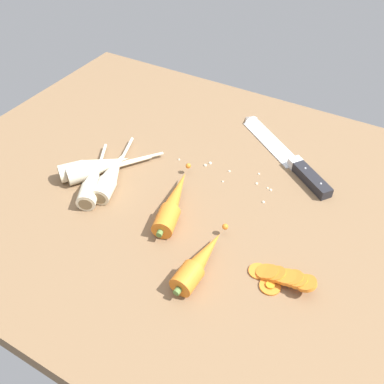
% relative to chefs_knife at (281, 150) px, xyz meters
% --- Properties ---
extents(ground_plane, '(1.20, 0.90, 0.04)m').
position_rel_chefs_knife_xyz_m(ground_plane, '(-0.11, -0.22, -0.03)').
color(ground_plane, brown).
extents(chefs_knife, '(0.30, 0.23, 0.04)m').
position_rel_chefs_knife_xyz_m(chefs_knife, '(0.00, 0.00, 0.00)').
color(chefs_knife, silver).
rests_on(chefs_knife, ground_plane).
extents(whole_carrot, '(0.09, 0.21, 0.04)m').
position_rel_chefs_knife_xyz_m(whole_carrot, '(-0.12, -0.29, 0.01)').
color(whole_carrot, orange).
rests_on(whole_carrot, ground_plane).
extents(whole_carrot_second, '(0.04, 0.18, 0.04)m').
position_rel_chefs_knife_xyz_m(whole_carrot_second, '(-0.00, -0.40, 0.01)').
color(whole_carrot_second, orange).
rests_on(whole_carrot_second, ground_plane).
extents(parsnip_front, '(0.17, 0.20, 0.04)m').
position_rel_chefs_knife_xyz_m(parsnip_front, '(-0.33, -0.28, 0.01)').
color(parsnip_front, beige).
rests_on(parsnip_front, ground_plane).
extents(parsnip_mid_left, '(0.12, 0.20, 0.04)m').
position_rel_chefs_knife_xyz_m(parsnip_mid_left, '(-0.30, -0.32, 0.01)').
color(parsnip_mid_left, beige).
rests_on(parsnip_mid_left, ground_plane).
extents(parsnip_mid_right, '(0.13, 0.17, 0.04)m').
position_rel_chefs_knife_xyz_m(parsnip_mid_right, '(-0.33, -0.29, 0.01)').
color(parsnip_mid_right, beige).
rests_on(parsnip_mid_right, ground_plane).
extents(parsnip_back, '(0.09, 0.22, 0.04)m').
position_rel_chefs_knife_xyz_m(parsnip_back, '(-0.28, -0.29, 0.01)').
color(parsnip_back, beige).
rests_on(parsnip_back, ground_plane).
extents(carrot_slice_stack, '(0.12, 0.04, 0.03)m').
position_rel_chefs_knife_xyz_m(carrot_slice_stack, '(0.14, -0.35, 0.01)').
color(carrot_slice_stack, orange).
rests_on(carrot_slice_stack, ground_plane).
extents(carrot_slice_stray_near, '(0.04, 0.04, 0.01)m').
position_rel_chefs_knife_xyz_m(carrot_slice_stray_near, '(0.12, -0.37, -0.00)').
color(carrot_slice_stray_near, orange).
rests_on(carrot_slice_stray_near, ground_plane).
extents(mince_crumbs, '(0.23, 0.09, 0.01)m').
position_rel_chefs_knife_xyz_m(mince_crumbs, '(-0.06, -0.14, -0.00)').
color(mince_crumbs, beige).
rests_on(mince_crumbs, ground_plane).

